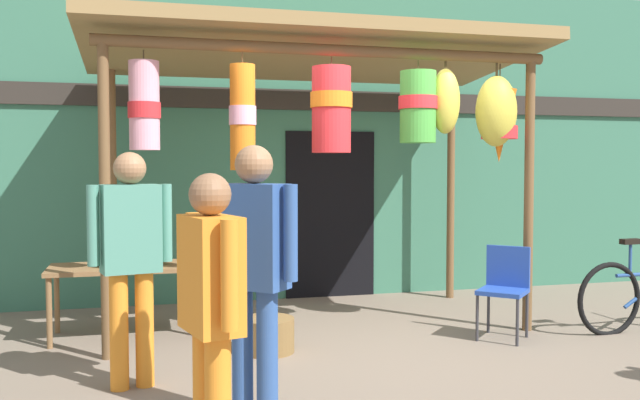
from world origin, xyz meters
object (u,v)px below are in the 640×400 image
Objects in this scene: display_table at (132,272)px; folding_chair at (505,283)px; shopper_by_bananas at (211,303)px; wicker_basket_by_table at (268,335)px; passerby_at_right at (131,249)px; flower_heap_on_table at (132,257)px; vendor_in_orange at (254,260)px.

display_table is 3.46m from folding_chair.
shopper_by_bananas is (0.41, -3.20, 0.31)m from display_table.
passerby_at_right is at bearing -148.25° from wicker_basket_by_table.
flower_heap_on_table is at bearing 90.27° from passerby_at_right.
vendor_in_orange is (-0.37, -1.61, 0.87)m from wicker_basket_by_table.
display_table is 0.88× the size of passerby_at_right.
wicker_basket_by_table is 2.54m from shopper_by_bananas.
flower_heap_on_table is 0.40× the size of vendor_in_orange.
display_table is 2.64m from vendor_in_orange.
passerby_at_right is at bearing 128.23° from vendor_in_orange.
shopper_by_bananas is at bearing -82.76° from flower_heap_on_table.
folding_chair is 3.41m from passerby_at_right.
passerby_at_right is (-3.32, -0.62, 0.49)m from folding_chair.
passerby_at_right reaches higher than flower_heap_on_table.
vendor_in_orange is (-2.58, -1.55, 0.51)m from folding_chair.
wicker_basket_by_table is 0.27× the size of passerby_at_right.
shopper_by_bananas is 1.68m from passerby_at_right.
flower_heap_on_table is 1.59m from passerby_at_right.
flower_heap_on_table is at bearing 141.52° from wicker_basket_by_table.
display_table is 0.14m from flower_heap_on_table.
folding_chair is (3.33, -0.95, -0.10)m from display_table.
shopper_by_bananas reaches higher than flower_heap_on_table.
passerby_at_right reaches higher than wicker_basket_by_table.
vendor_in_orange is at bearing -51.77° from passerby_at_right.
flower_heap_on_table is 0.41× the size of passerby_at_right.
shopper_by_bananas is (0.41, -3.20, 0.17)m from flower_heap_on_table.
wicker_basket_by_table is at bearing 73.01° from shopper_by_bananas.
folding_chair reaches higher than flower_heap_on_table.
vendor_in_orange is at bearing -73.53° from flower_heap_on_table.
vendor_in_orange is 0.78m from shopper_by_bananas.
shopper_by_bananas is at bearing -115.38° from vendor_in_orange.
wicker_basket_by_table is at bearing 31.75° from passerby_at_right.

